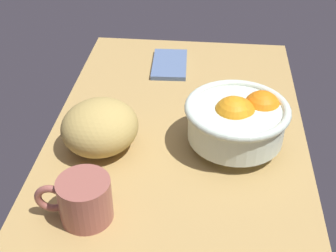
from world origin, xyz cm
name	(u,v)px	position (x,y,z in cm)	size (l,w,h in cm)	color
ground_plane	(178,135)	(0.00, 0.00, -1.50)	(83.44, 52.35, 3.00)	#A8874D
fruit_bowl	(238,119)	(-4.04, -11.88, 6.35)	(20.07, 20.07, 11.13)	silver
bread_loaf	(100,127)	(-7.48, 14.46, 4.99)	(15.13, 14.45, 9.97)	tan
napkin_folded	(170,64)	(26.93, 4.37, 0.54)	(14.85, 8.57, 1.09)	slate
mug	(83,200)	(-25.77, 13.25, 3.85)	(8.74, 12.71, 7.70)	#955349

